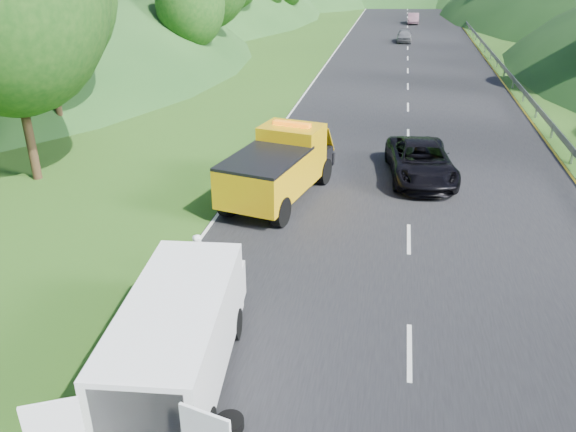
% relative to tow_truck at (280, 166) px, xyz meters
% --- Properties ---
extents(ground, '(320.00, 320.00, 0.00)m').
position_rel_tow_truck_xyz_m(ground, '(1.98, -6.63, -1.34)').
color(ground, '#38661E').
rests_on(ground, ground).
extents(road_surface, '(14.00, 200.00, 0.02)m').
position_rel_tow_truck_xyz_m(road_surface, '(4.98, 33.37, -1.33)').
color(road_surface, black).
rests_on(road_surface, ground).
extents(guardrail, '(0.06, 140.00, 1.52)m').
position_rel_tow_truck_xyz_m(guardrail, '(12.28, 45.87, -1.34)').
color(guardrail, gray).
rests_on(guardrail, ground).
extents(tree_line_left, '(14.00, 140.00, 14.00)m').
position_rel_tow_truck_xyz_m(tree_line_left, '(-17.02, 53.37, -1.34)').
color(tree_line_left, '#30581A').
rests_on(tree_line_left, ground).
extents(tow_truck, '(3.66, 6.74, 2.75)m').
position_rel_tow_truck_xyz_m(tow_truck, '(0.00, 0.00, 0.00)').
color(tow_truck, black).
rests_on(tow_truck, ground).
extents(white_van, '(3.45, 6.56, 2.25)m').
position_rel_tow_truck_xyz_m(white_van, '(-0.05, -10.53, -0.07)').
color(white_van, black).
rests_on(white_van, ground).
extents(woman, '(0.58, 0.66, 1.48)m').
position_rel_tow_truck_xyz_m(woman, '(-1.05, -6.41, -1.34)').
color(woman, white).
rests_on(woman, ground).
extents(child, '(0.69, 0.67, 1.12)m').
position_rel_tow_truck_xyz_m(child, '(-0.96, -7.84, -1.34)').
color(child, '#D1D471').
rests_on(child, ground).
extents(suitcase, '(0.32, 0.18, 0.51)m').
position_rel_tow_truck_xyz_m(suitcase, '(-2.19, -7.21, -1.09)').
color(suitcase, '#655F4B').
rests_on(suitcase, ground).
extents(spare_tire, '(0.59, 0.59, 0.20)m').
position_rel_tow_truck_xyz_m(spare_tire, '(1.38, -11.73, -1.34)').
color(spare_tire, black).
rests_on(spare_tire, ground).
extents(passing_suv, '(3.21, 5.79, 1.53)m').
position_rel_tow_truck_xyz_m(passing_suv, '(5.42, 3.16, -1.34)').
color(passing_suv, black).
rests_on(passing_suv, ground).
extents(dist_car_a, '(1.52, 3.77, 1.28)m').
position_rel_tow_truck_xyz_m(dist_car_a, '(4.58, 43.56, -1.34)').
color(dist_car_a, '#55575B').
rests_on(dist_car_a, ground).
extents(dist_car_b, '(1.42, 4.06, 1.34)m').
position_rel_tow_truck_xyz_m(dist_car_b, '(5.67, 60.89, -1.34)').
color(dist_car_b, '#6F4A58').
rests_on(dist_car_b, ground).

